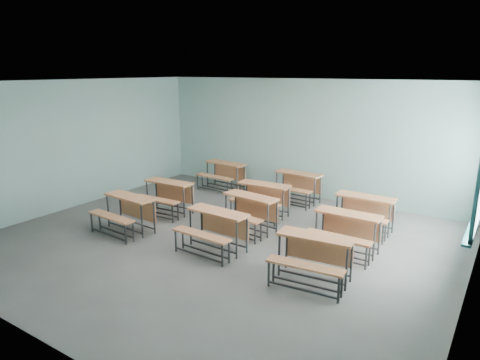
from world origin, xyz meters
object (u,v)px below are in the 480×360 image
(desk_unit_r0c0, at_px, (126,209))
(desk_unit_r0c1, at_px, (214,225))
(desk_unit_r1c2, at_px, (345,227))
(desk_unit_r2c1, at_px, (262,195))
(desk_unit_r3c0, at_px, (223,172))
(desk_unit_r3c1, at_px, (296,183))
(desk_unit_r1c0, at_px, (166,192))
(desk_unit_r0c2, at_px, (313,252))
(desk_unit_r1c1, at_px, (248,208))
(desk_unit_r2c2, at_px, (363,209))

(desk_unit_r0c0, height_order, desk_unit_r0c1, same)
(desk_unit_r1c2, relative_size, desk_unit_r2c1, 0.97)
(desk_unit_r3c0, xyz_separation_m, desk_unit_r3c1, (2.36, 0.02, 0.00))
(desk_unit_r1c2, distance_m, desk_unit_r3c0, 5.19)
(desk_unit_r1c0, bearing_deg, desk_unit_r0c0, -87.68)
(desk_unit_r0c2, bearing_deg, desk_unit_r0c0, 175.90)
(desk_unit_r1c1, bearing_deg, desk_unit_r1c0, -172.73)
(desk_unit_r1c1, bearing_deg, desk_unit_r3c0, 139.98)
(desk_unit_r0c0, distance_m, desk_unit_r2c1, 3.15)
(desk_unit_r0c0, height_order, desk_unit_r2c1, same)
(desk_unit_r0c1, bearing_deg, desk_unit_r0c0, -171.04)
(desk_unit_r3c0, bearing_deg, desk_unit_r1c0, -82.48)
(desk_unit_r0c1, distance_m, desk_unit_r0c2, 2.12)
(desk_unit_r2c1, distance_m, desk_unit_r3c1, 1.49)
(desk_unit_r1c2, bearing_deg, desk_unit_r0c0, -160.34)
(desk_unit_r2c2, distance_m, desk_unit_r3c0, 4.66)
(desk_unit_r0c1, bearing_deg, desk_unit_r1c0, 156.08)
(desk_unit_r2c1, relative_size, desk_unit_r2c2, 1.04)
(desk_unit_r0c1, height_order, desk_unit_r1c1, same)
(desk_unit_r1c1, xyz_separation_m, desk_unit_r2c1, (-0.24, 1.02, 0.00))
(desk_unit_r0c0, height_order, desk_unit_r1c1, same)
(desk_unit_r2c1, xyz_separation_m, desk_unit_r3c1, (0.18, 1.48, 0.00))
(desk_unit_r0c2, bearing_deg, desk_unit_r1c2, 82.58)
(desk_unit_r1c0, distance_m, desk_unit_r2c2, 4.63)
(desk_unit_r0c0, relative_size, desk_unit_r0c2, 0.99)
(desk_unit_r0c2, relative_size, desk_unit_r1c2, 1.05)
(desk_unit_r1c0, height_order, desk_unit_r1c1, same)
(desk_unit_r0c1, xyz_separation_m, desk_unit_r1c2, (2.16, 1.27, 0.00))
(desk_unit_r0c0, height_order, desk_unit_r0c2, same)
(desk_unit_r2c1, xyz_separation_m, desk_unit_r3c0, (-2.17, 1.46, 0.00))
(desk_unit_r0c2, xyz_separation_m, desk_unit_r1c1, (-2.13, 1.36, 0.00))
(desk_unit_r0c0, relative_size, desk_unit_r3c0, 0.99)
(desk_unit_r0c0, relative_size, desk_unit_r1c1, 0.98)
(desk_unit_r0c0, relative_size, desk_unit_r3c1, 1.00)
(desk_unit_r0c0, distance_m, desk_unit_r2c2, 5.12)
(desk_unit_r2c2, bearing_deg, desk_unit_r2c1, -172.28)
(desk_unit_r0c0, bearing_deg, desk_unit_r1c2, 23.29)
(desk_unit_r0c0, bearing_deg, desk_unit_r0c1, 10.35)
(desk_unit_r3c0, bearing_deg, desk_unit_r1c1, -40.63)
(desk_unit_r0c1, relative_size, desk_unit_r2c1, 0.99)
(desk_unit_r2c2, bearing_deg, desk_unit_r1c1, -147.62)
(desk_unit_r1c2, relative_size, desk_unit_r3c1, 0.96)
(desk_unit_r1c0, bearing_deg, desk_unit_r0c1, -29.50)
(desk_unit_r1c0, xyz_separation_m, desk_unit_r3c1, (2.25, 2.56, 0.00))
(desk_unit_r0c0, bearing_deg, desk_unit_r3c0, 97.53)
(desk_unit_r1c0, height_order, desk_unit_r3c0, same)
(desk_unit_r2c2, height_order, desk_unit_r3c0, same)
(desk_unit_r1c1, distance_m, desk_unit_r3c0, 3.46)
(desk_unit_r0c0, relative_size, desk_unit_r1c2, 1.04)
(desk_unit_r0c2, distance_m, desk_unit_r2c1, 3.36)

